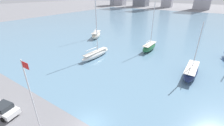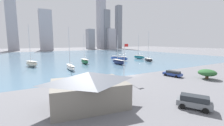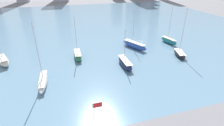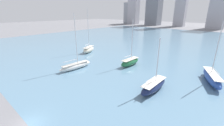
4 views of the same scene
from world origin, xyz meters
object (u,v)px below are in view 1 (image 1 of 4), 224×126
Objects in this scene: sailboat_green at (149,47)px; sailboat_white at (96,54)px; flag_pole at (31,94)px; parked_pickup_white at (2,109)px; sailboat_navy at (191,71)px; sailboat_cream at (96,35)px.

sailboat_white reaches higher than sailboat_green.
parked_pickup_white is at bearing -167.42° from flag_pole.
sailboat_navy is 22.00m from sailboat_white.
sailboat_cream reaches higher than flag_pole.
sailboat_cream is (-33.24, 11.19, 0.15)m from sailboat_navy.
sailboat_green is 0.80× the size of sailboat_cream.
sailboat_white is 22.61m from parked_pickup_white.
sailboat_navy is (13.60, 24.22, -4.03)m from flag_pole.
parked_pickup_white is at bearing -127.33° from sailboat_navy.
sailboat_navy is 0.71× the size of sailboat_white.
sailboat_white is (11.46, -14.30, -0.25)m from sailboat_cream.
sailboat_navy is (12.17, -9.21, -0.05)m from sailboat_green.
sailboat_white is at bearing 174.85° from parked_pickup_white.
sailboat_cream is 18.33m from sailboat_white.
sailboat_navy reaches higher than flag_pole.
sailboat_white is at bearing -126.22° from sailboat_green.
sailboat_cream reaches higher than parked_pickup_white.
sailboat_green is at bearing 157.61° from parked_pickup_white.
flag_pole is 28.07m from sailboat_navy.
sailboat_navy is 35.07m from sailboat_cream.
sailboat_cream is at bearing 161.95° from sailboat_navy.
sailboat_navy is at bearing -42.31° from sailboat_cream.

